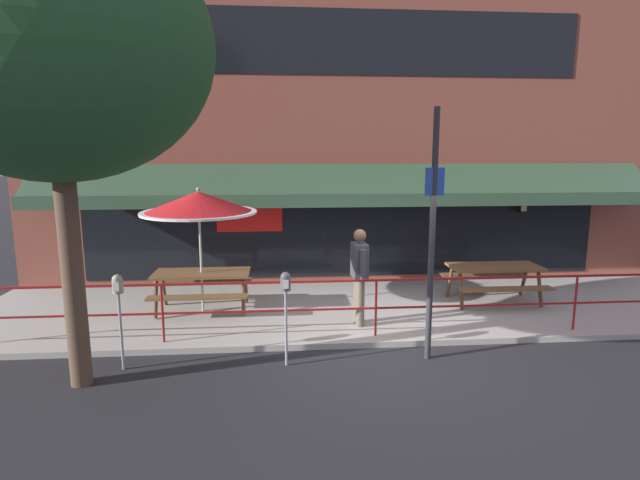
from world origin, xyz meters
TOP-DOWN VIEW (x-y plane):
  - ground_plane at (0.00, 0.00)m, footprint 120.00×120.00m
  - patio_deck at (0.00, 2.00)m, footprint 15.00×4.00m
  - restaurant_building at (0.00, 4.23)m, footprint 15.00×1.60m
  - patio_railing at (0.00, 0.30)m, footprint 13.84×0.04m
  - picnic_table_left at (-3.06, 1.88)m, footprint 1.80×1.42m
  - picnic_table_centre at (2.74, 1.94)m, footprint 1.80×1.42m
  - patio_umbrella_left at (-3.06, 1.86)m, footprint 2.14×2.14m
  - pedestrian_walking at (-0.19, 0.87)m, footprint 0.27×0.62m
  - parking_meter_near at (-3.86, -0.48)m, footprint 0.15×0.16m
  - parking_meter_far at (-1.49, -0.54)m, footprint 0.15×0.16m
  - street_sign_pole at (0.66, -0.45)m, footprint 0.28×0.09m
  - street_tree_curbside at (-4.17, -0.97)m, footprint 3.90×3.51m

SIDE VIEW (x-z plane):
  - ground_plane at x=0.00m, z-range 0.00..0.00m
  - patio_deck at x=0.00m, z-range 0.00..0.10m
  - picnic_table_left at x=-3.06m, z-range 0.33..1.08m
  - picnic_table_centre at x=2.74m, z-range 0.33..1.08m
  - patio_railing at x=0.00m, z-range 0.32..1.28m
  - pedestrian_walking at x=-0.19m, z-range 0.20..1.91m
  - parking_meter_near at x=-3.86m, z-range 0.44..1.86m
  - parking_meter_far at x=-1.49m, z-range 0.44..1.86m
  - street_sign_pole at x=0.66m, z-range 0.06..3.80m
  - patio_umbrella_left at x=-3.06m, z-range 0.99..3.37m
  - restaurant_building at x=0.00m, z-range -0.03..7.81m
  - street_tree_curbside at x=-4.17m, z-range 1.29..7.92m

